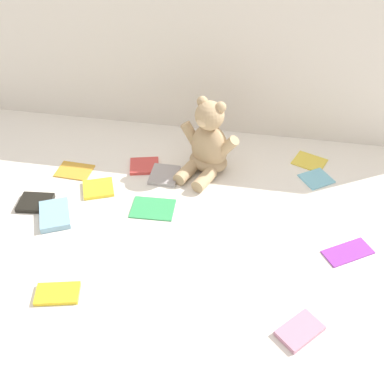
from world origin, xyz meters
TOP-DOWN VIEW (x-y plane):
  - ground_plane at (0.00, 0.00)m, footprint 3.20×3.20m
  - backdrop_drape at (0.00, 0.41)m, footprint 1.81×0.03m
  - teddy_bear at (0.02, 0.15)m, footprint 0.21×0.22m
  - book_case_0 at (0.47, -0.17)m, footprint 0.15×0.13m
  - book_case_1 at (0.39, 0.15)m, footprint 0.13×0.12m
  - book_case_2 at (-0.32, -0.03)m, footprint 0.12×0.12m
  - book_case_3 at (-0.20, 0.12)m, footprint 0.12×0.11m
  - book_case_4 at (-0.12, -0.09)m, footprint 0.14×0.11m
  - book_case_5 at (0.33, -0.45)m, footprint 0.12×0.13m
  - book_case_6 at (-0.12, 0.08)m, footprint 0.09×0.11m
  - book_case_7 at (-0.49, -0.13)m, footprint 0.11×0.09m
  - book_case_8 at (-0.41, -0.18)m, footprint 0.13×0.15m
  - book_case_9 at (-0.43, 0.05)m, footprint 0.12×0.09m
  - book_case_10 at (0.36, 0.25)m, footprint 0.13×0.12m
  - book_case_11 at (-0.29, -0.45)m, footprint 0.12×0.09m

SIDE VIEW (x-z plane):
  - ground_plane at x=0.00m, z-range 0.00..0.00m
  - book_case_4 at x=-0.12m, z-range 0.00..0.01m
  - book_case_10 at x=0.36m, z-range 0.00..0.01m
  - book_case_0 at x=0.47m, z-range 0.00..0.01m
  - book_case_9 at x=-0.43m, z-range 0.00..0.01m
  - book_case_1 at x=0.39m, z-range 0.00..0.01m
  - book_case_3 at x=-0.20m, z-range 0.00..0.01m
  - book_case_2 at x=-0.32m, z-range 0.00..0.01m
  - book_case_11 at x=-0.29m, z-range 0.00..0.01m
  - book_case_6 at x=-0.12m, z-range 0.00..0.01m
  - book_case_5 at x=0.33m, z-range 0.00..0.01m
  - book_case_7 at x=-0.49m, z-range 0.00..0.02m
  - book_case_8 at x=-0.41m, z-range 0.00..0.02m
  - teddy_bear at x=0.02m, z-range -0.03..0.23m
  - backdrop_drape at x=0.00m, z-range 0.00..0.59m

